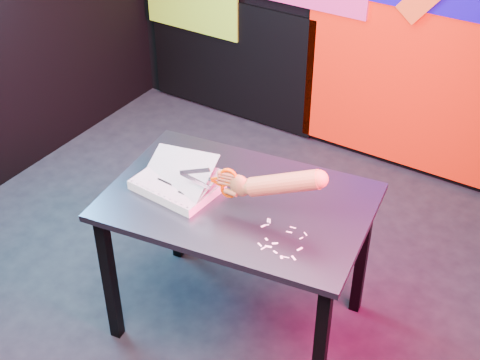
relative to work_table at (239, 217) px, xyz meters
The scene contains 7 objects.
room 0.81m from the work_table, 152.92° to the left, with size 3.01×3.01×2.71m.
backdrop 1.71m from the work_table, 100.65° to the left, with size 2.88×0.05×2.08m.
work_table is the anchor object (origin of this frame).
printout_stack 0.30m from the work_table, 163.42° to the right, with size 0.37×0.28×0.18m.
scissors 0.26m from the work_table, 96.32° to the right, with size 0.25×0.06×0.15m.
hand_forearm 0.36m from the work_table, 12.20° to the right, with size 0.44×0.14×0.20m.
paper_clippings 0.33m from the work_table, 27.68° to the right, with size 0.22×0.19×0.00m.
Camera 1 is at (1.58, -2.11, 2.48)m, focal length 50.00 mm.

